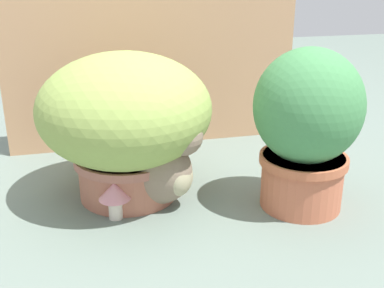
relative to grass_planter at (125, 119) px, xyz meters
name	(u,v)px	position (x,y,z in m)	size (l,w,h in m)	color
ground_plane	(151,198)	(0.06, -0.04, -0.24)	(6.00, 6.00, 0.00)	slate
cardboard_backdrop	(154,47)	(0.16, 0.43, 0.13)	(1.10, 0.03, 0.75)	tan
grass_planter	(125,119)	(0.00, 0.00, 0.00)	(0.50, 0.50, 0.44)	#AC6650
leafy_planter	(307,125)	(0.48, -0.19, 0.00)	(0.30, 0.30, 0.46)	#C26849
cat	(155,165)	(0.07, -0.07, -0.12)	(0.32, 0.33, 0.32)	#87715E
mushroom_ornament_pink	(115,194)	(-0.05, -0.14, -0.17)	(0.09, 0.09, 0.11)	beige
mushroom_ornament_red	(114,182)	(-0.05, -0.08, -0.16)	(0.10, 0.10, 0.12)	silver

